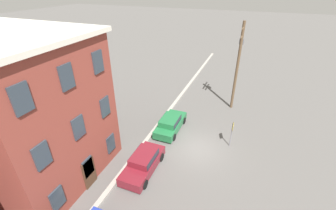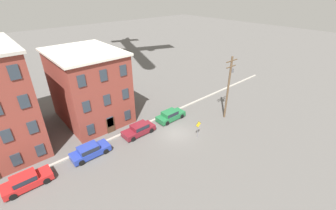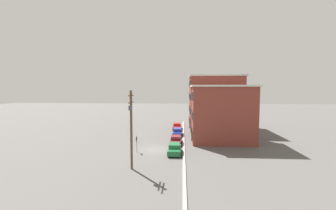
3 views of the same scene
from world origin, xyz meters
name	(u,v)px [view 1 (image 1 of 3)]	position (x,y,z in m)	size (l,w,h in m)	color
ground_plane	(197,148)	(0.00, 0.00, 0.00)	(200.00, 200.00, 0.00)	#565451
kerb_strip	(150,136)	(0.00, 4.50, 0.08)	(56.00, 0.36, 0.16)	#9E998E
apartment_midblock	(15,109)	(-6.44, 11.23, 5.03)	(8.53, 10.98, 10.03)	brown
car_maroon	(143,162)	(-3.84, 3.16, 0.75)	(4.40, 1.92, 1.43)	maroon
car_green	(170,123)	(1.70, 3.13, 0.75)	(4.40, 1.92, 1.43)	#1E6638
caution_sign	(232,130)	(1.40, -2.51, 1.66)	(0.96, 0.08, 2.49)	slate
utility_pole	(238,63)	(8.34, -1.68, 5.21)	(2.40, 0.44, 9.28)	brown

